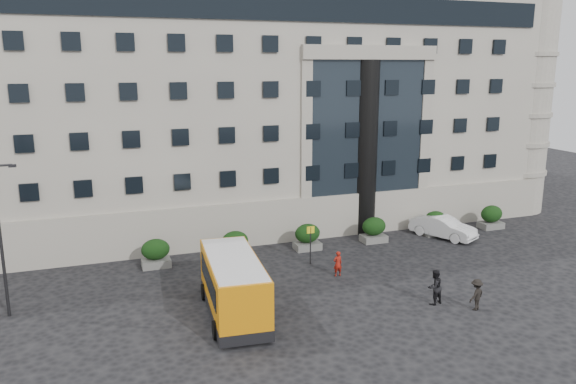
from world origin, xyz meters
The scene contains 17 objects.
ground centered at (0.00, 0.00, 0.00)m, with size 120.00×120.00×0.00m, color black.
civic_building centered at (6.00, 22.00, 9.00)m, with size 44.00×24.00×18.00m, color gray.
entrance_column centered at (12.00, 10.30, 6.50)m, with size 1.80×1.80×13.00m, color black.
hedge_a centered at (-4.00, 7.80, 0.93)m, with size 1.80×1.26×1.84m.
hedge_b centered at (1.20, 7.80, 0.93)m, with size 1.80×1.26×1.84m.
hedge_c centered at (6.40, 7.80, 0.93)m, with size 1.80×1.26×1.84m.
hedge_d centered at (11.60, 7.80, 0.93)m, with size 1.80×1.26×1.84m.
hedge_e centered at (16.80, 7.80, 0.93)m, with size 1.80×1.26×1.84m.
hedge_f centered at (22.00, 7.80, 0.93)m, with size 1.80×1.26×1.84m.
street_lamp centered at (-11.94, 3.00, 4.37)m, with size 1.16×0.18×8.00m.
bus_stop_sign centered at (5.50, 5.00, 1.73)m, with size 0.50×0.08×2.52m.
minibus centered at (-1.05, -0.77, 1.70)m, with size 3.25×7.58×3.09m.
parked_car_d centered at (-13.69, 16.00, 0.67)m, with size 2.21×4.80×1.33m, color black.
white_taxi centered at (16.97, 7.00, 0.81)m, with size 1.72×4.94×1.63m, color silver.
pedestrian_a centered at (6.28, 2.46, 0.79)m, with size 0.58×0.38×1.58m, color maroon.
pedestrian_b centered at (9.46, -3.06, 0.98)m, with size 0.95×0.74×1.96m, color black.
pedestrian_c centered at (11.13, -4.42, 0.85)m, with size 1.09×0.63×1.69m, color black.
Camera 1 is at (-7.44, -27.03, 12.63)m, focal length 35.00 mm.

